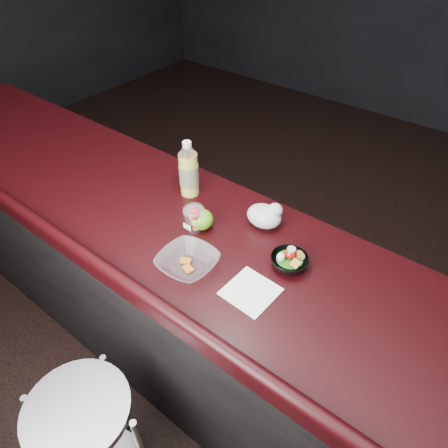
% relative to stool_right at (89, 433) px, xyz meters
% --- Properties ---
extents(ground, '(8.00, 8.00, 0.00)m').
position_rel_stool_right_xyz_m(ground, '(-0.02, 0.37, -0.53)').
color(ground, black).
rests_on(ground, ground).
extents(room_shell, '(8.00, 8.00, 8.00)m').
position_rel_stool_right_xyz_m(room_shell, '(-0.02, 0.37, 1.30)').
color(room_shell, black).
rests_on(room_shell, ground).
extents(counter, '(4.06, 0.71, 1.02)m').
position_rel_stool_right_xyz_m(counter, '(-0.02, 0.67, -0.02)').
color(counter, black).
rests_on(counter, ground).
extents(stool_right, '(0.46, 0.46, 0.73)m').
position_rel_stool_right_xyz_m(stool_right, '(0.00, 0.00, 0.00)').
color(stool_right, '#A1A1A6').
rests_on(stool_right, ground).
extents(lemonade_bottle, '(0.08, 0.08, 0.25)m').
position_rel_stool_right_xyz_m(lemonade_bottle, '(-0.22, 0.85, 0.59)').
color(lemonade_bottle, gold).
rests_on(lemonade_bottle, counter).
extents(fruit_cup, '(0.08, 0.08, 0.12)m').
position_rel_stool_right_xyz_m(fruit_cup, '(-0.05, 0.68, 0.55)').
color(fruit_cup, white).
rests_on(fruit_cup, counter).
extents(green_apple, '(0.09, 0.09, 0.09)m').
position_rel_stool_right_xyz_m(green_apple, '(-0.03, 0.71, 0.53)').
color(green_apple, '#44870F').
rests_on(green_apple, counter).
extents(plastic_bag, '(0.14, 0.12, 0.10)m').
position_rel_stool_right_xyz_m(plastic_bag, '(0.15, 0.87, 0.53)').
color(plastic_bag, silver).
rests_on(plastic_bag, counter).
extents(snack_bowl, '(0.15, 0.15, 0.07)m').
position_rel_stool_right_xyz_m(snack_bowl, '(0.34, 0.74, 0.51)').
color(snack_bowl, black).
rests_on(snack_bowl, counter).
extents(takeout_bowl, '(0.21, 0.21, 0.05)m').
position_rel_stool_right_xyz_m(takeout_bowl, '(0.06, 0.51, 0.51)').
color(takeout_bowl, silver).
rests_on(takeout_bowl, counter).
extents(paper_napkin, '(0.17, 0.17, 0.00)m').
position_rel_stool_right_xyz_m(paper_napkin, '(0.30, 0.56, 0.49)').
color(paper_napkin, white).
rests_on(paper_napkin, counter).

